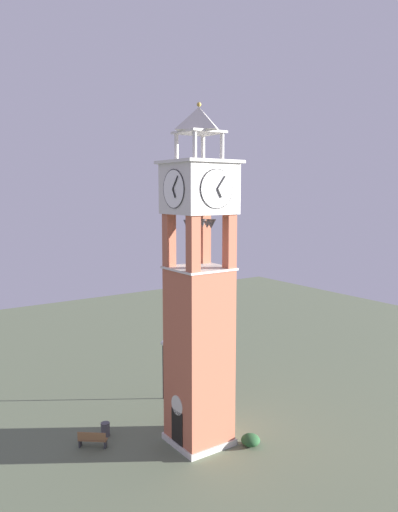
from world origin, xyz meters
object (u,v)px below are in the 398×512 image
at_px(park_bench, 92,439).
at_px(lamp_post, 163,359).
at_px(trash_bin, 105,429).
at_px(clock_tower, 199,305).

distance_m(park_bench, lamp_post, 7.87).
bearing_deg(trash_bin, park_bench, -53.59).
xyz_separation_m(park_bench, trash_bin, (-0.85, 1.15, -0.08)).
bearing_deg(clock_tower, trash_bin, -131.91).
distance_m(lamp_post, trash_bin, 6.56).
xyz_separation_m(park_bench, lamp_post, (-3.47, 6.66, 2.36)).
bearing_deg(trash_bin, clock_tower, 48.09).
bearing_deg(clock_tower, park_bench, -118.32).
distance_m(clock_tower, park_bench, 9.57).
relative_size(park_bench, trash_bin, 1.89).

